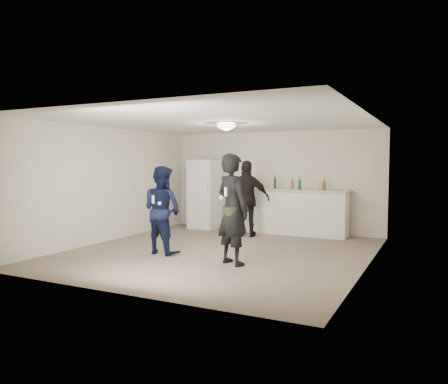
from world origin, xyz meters
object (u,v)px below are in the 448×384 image
at_px(man, 162,210).
at_px(shaker, 250,185).
at_px(counter, 292,213).
at_px(fridge, 205,194).
at_px(woman, 232,209).
at_px(spectator, 247,199).

bearing_deg(man, shaker, -89.32).
xyz_separation_m(shaker, man, (-0.46, -3.16, -0.34)).
height_order(counter, fridge, fridge).
relative_size(man, woman, 0.88).
bearing_deg(woman, spectator, -47.28).
height_order(fridge, man, fridge).
distance_m(shaker, woman, 3.58).
bearing_deg(shaker, fridge, 178.28).
xyz_separation_m(counter, fridge, (-2.38, -0.07, 0.38)).
bearing_deg(fridge, man, -75.22).
relative_size(fridge, woman, 0.96).
bearing_deg(counter, man, -115.13).
xyz_separation_m(shaker, woman, (1.12, -3.39, -0.23)).
distance_m(counter, spectator, 1.22).
height_order(counter, woman, woman).
height_order(shaker, spectator, spectator).
relative_size(shaker, man, 0.10).
height_order(counter, shaker, shaker).
xyz_separation_m(man, woman, (1.58, -0.23, 0.11)).
distance_m(man, woman, 1.60).
bearing_deg(fridge, shaker, -1.72).
relative_size(counter, fridge, 1.44).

